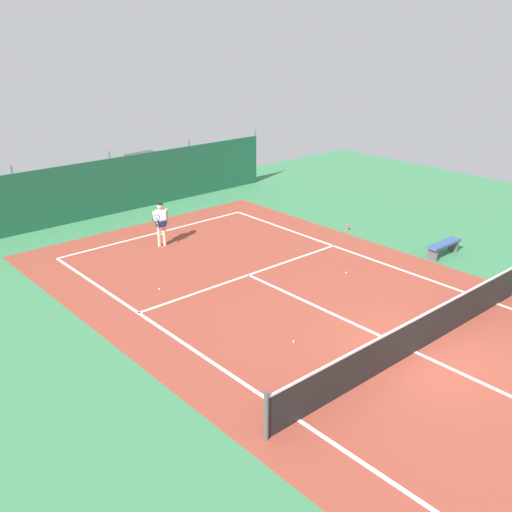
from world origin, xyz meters
TOP-DOWN VIEW (x-y plane):
  - ground_plane at (0.00, 0.00)m, footprint 36.00×36.00m
  - court_surface at (0.00, 0.00)m, footprint 11.02×26.60m
  - tennis_net at (0.00, 0.00)m, footprint 10.12×0.10m
  - back_fence at (-0.00, 15.81)m, footprint 16.30×0.98m
  - tennis_player at (-0.64, 10.57)m, footprint 0.82×0.67m
  - tennis_ball_near_player at (-1.95, 2.32)m, footprint 0.07×0.07m
  - tennis_ball_midcourt at (-2.81, 7.35)m, footprint 0.07×0.07m
  - tennis_ball_by_sideline at (2.51, 4.39)m, footprint 0.07×0.07m
  - parked_car at (3.39, 17.92)m, footprint 2.21×4.30m
  - courtside_bench at (6.31, 3.20)m, footprint 1.60×0.40m
  - water_bottle at (5.85, 7.22)m, footprint 0.08×0.08m

SIDE VIEW (x-z plane):
  - ground_plane at x=0.00m, z-range 0.00..0.00m
  - court_surface at x=0.00m, z-range 0.00..0.01m
  - tennis_ball_near_player at x=-1.95m, z-range 0.00..0.07m
  - tennis_ball_midcourt at x=-2.81m, z-range 0.00..0.07m
  - tennis_ball_by_sideline at x=2.51m, z-range 0.00..0.07m
  - water_bottle at x=5.85m, z-range 0.00..0.24m
  - courtside_bench at x=6.31m, z-range 0.13..0.62m
  - tennis_net at x=0.00m, z-range -0.04..1.06m
  - back_fence at x=0.00m, z-range -0.68..2.02m
  - parked_car at x=3.39m, z-range 0.00..1.68m
  - tennis_player at x=-0.64m, z-range 0.14..1.78m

